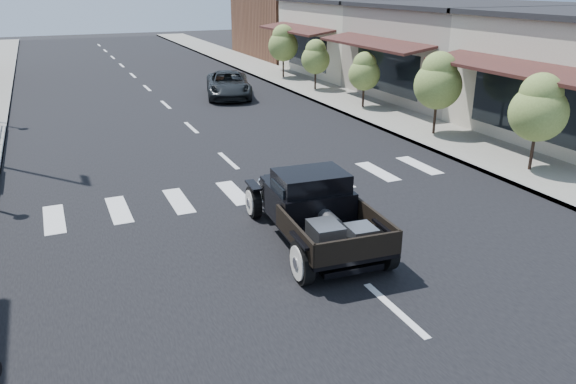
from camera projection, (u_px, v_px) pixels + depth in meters
name	position (u px, v px, depth m)	size (l,w,h in m)	color
ground	(322.00, 245.00, 12.92)	(120.00, 120.00, 0.00)	black
road	(175.00, 113.00, 25.79)	(14.00, 80.00, 0.02)	black
road_markings	(204.00, 140.00, 21.50)	(12.00, 60.00, 0.06)	silver
sidewalk_right	(338.00, 98.00, 28.94)	(3.00, 80.00, 0.15)	gray
storefront_mid	(469.00, 53.00, 28.89)	(10.00, 9.00, 4.50)	gray
storefront_far	(376.00, 38.00, 36.61)	(10.00, 9.00, 4.50)	beige
far_building_right	(316.00, 11.00, 44.94)	(11.00, 10.00, 7.00)	brown
small_tree_a	(536.00, 124.00, 17.14)	(1.74, 1.74, 2.90)	olive
small_tree_b	(437.00, 95.00, 21.30)	(1.80, 1.80, 3.01)	olive
small_tree_c	(364.00, 81.00, 26.00)	(1.47, 1.47, 2.45)	olive
small_tree_d	(315.00, 65.00, 30.36)	(1.54, 1.54, 2.56)	olive
small_tree_e	(283.00, 52.00, 34.11)	(1.81, 1.81, 3.02)	olive
hotrod_pickup	(314.00, 208.00, 12.78)	(2.27, 4.87, 1.69)	black
second_car	(228.00, 85.00, 29.14)	(2.17, 4.71, 1.31)	black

